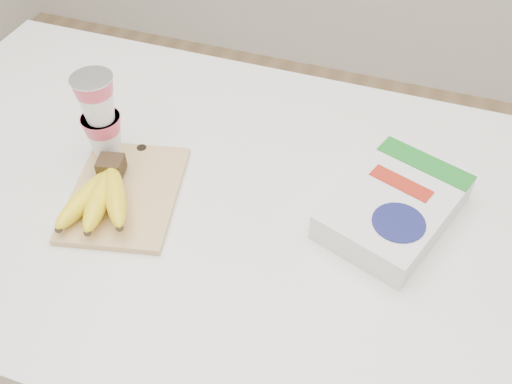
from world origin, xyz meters
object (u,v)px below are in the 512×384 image
yogurt_stack (100,115)px  cereal_box (394,207)px  cutting_board (126,193)px  bananas (101,195)px  table (202,323)px

yogurt_stack → cereal_box: bearing=2.8°
cutting_board → yogurt_stack: (-0.08, 0.08, 0.11)m
cutting_board → cereal_box: bearing=0.2°
bananas → cereal_box: bananas is taller
table → cutting_board: (-0.10, -0.06, 0.51)m
bananas → yogurt_stack: (-0.06, 0.13, 0.08)m
bananas → cereal_box: (0.51, 0.16, -0.01)m
cereal_box → table: bearing=-152.7°
table → cereal_box: 0.67m
cutting_board → bananas: size_ratio=1.33×
yogurt_stack → cereal_box: size_ratio=0.58×
table → cutting_board: size_ratio=4.96×
table → bananas: (-0.12, -0.10, 0.54)m
table → cereal_box: (0.40, 0.05, 0.53)m
table → cutting_board: bearing=-148.2°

